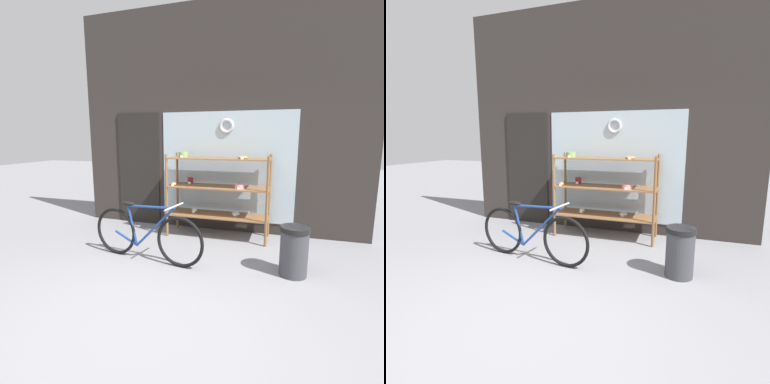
% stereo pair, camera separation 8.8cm
% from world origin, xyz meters
% --- Properties ---
extents(ground_plane, '(30.00, 30.00, 0.00)m').
position_xyz_m(ground_plane, '(0.00, 0.00, 0.00)').
color(ground_plane, gray).
extents(storefront_facade, '(5.13, 0.13, 3.89)m').
position_xyz_m(storefront_facade, '(-0.04, 2.77, 1.88)').
color(storefront_facade, '#2D2826').
rests_on(storefront_facade, ground_plane).
extents(display_case, '(1.68, 0.55, 1.42)m').
position_xyz_m(display_case, '(0.13, 2.36, 0.84)').
color(display_case, brown).
rests_on(display_case, ground_plane).
extents(bicycle, '(1.71, 0.46, 0.81)m').
position_xyz_m(bicycle, '(-0.55, 1.07, 0.36)').
color(bicycle, black).
rests_on(bicycle, ground_plane).
extents(trash_bin, '(0.35, 0.35, 0.62)m').
position_xyz_m(trash_bin, '(1.37, 1.21, 0.34)').
color(trash_bin, '#38383D').
rests_on(trash_bin, ground_plane).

